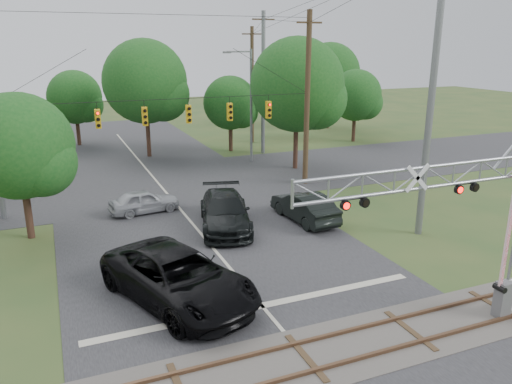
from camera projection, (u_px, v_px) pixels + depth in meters
name	position (u px, v px, depth m)	size (l,w,h in m)	color
road_main	(223.00, 260.00, 22.60)	(14.00, 90.00, 0.02)	#272629
road_cross	(158.00, 183.00, 34.99)	(90.00, 12.00, 0.02)	#272629
railroad_track	(306.00, 358.00, 15.52)	(90.00, 3.20, 0.17)	#504945
crossing_gantry	(463.00, 217.00, 16.02)	(9.40, 0.85, 6.65)	#999994
traffic_signal_span	(182.00, 108.00, 30.16)	(19.34, 0.36, 11.50)	slate
pickup_black	(178.00, 278.00, 18.73)	(3.27, 7.08, 1.97)	black
car_dark	(225.00, 212.00, 26.35)	(2.50, 6.15, 1.79)	black
sedan_silver	(144.00, 201.00, 28.78)	(1.61, 3.99, 1.36)	#9A9CA1
suv_dark	(304.00, 207.00, 27.42)	(1.69, 4.86, 1.60)	black
streetlight	(249.00, 100.00, 39.94)	(2.40, 0.25, 9.01)	slate
utility_poles	(203.00, 96.00, 33.18)	(24.34, 26.60, 14.11)	#3F2B1D
treeline	(142.00, 92.00, 40.86)	(56.15, 29.76, 9.99)	#3C251B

